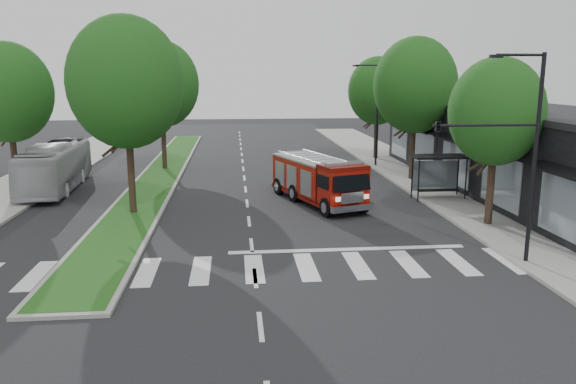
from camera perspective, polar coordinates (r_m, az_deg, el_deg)
name	(u,v)px	position (r m, az deg, el deg)	size (l,w,h in m)	color
ground	(252,245)	(24.34, -3.72, -5.41)	(140.00, 140.00, 0.00)	black
sidewalk_right	(446,191)	(36.45, 15.78, 0.12)	(5.00, 80.00, 0.15)	gray
median	(162,174)	(42.18, -12.70, 1.84)	(3.00, 50.00, 0.15)	gray
storefront_row	(518,151)	(37.92, 22.36, 3.83)	(8.00, 30.00, 5.00)	black
bus_shelter	(438,165)	(33.94, 15.04, 2.69)	(3.20, 1.60, 2.61)	black
tree_right_near	(496,112)	(28.06, 20.38, 7.64)	(4.40, 4.40, 8.05)	black
tree_right_mid	(415,85)	(39.17, 12.81, 10.52)	(5.60, 5.60, 9.72)	black
tree_right_far	(377,91)	(48.79, 9.08, 10.11)	(5.00, 5.00, 8.73)	black
tree_median_near	(126,83)	(29.72, -16.14, 10.63)	(5.80, 5.80, 10.16)	black
tree_median_far	(161,84)	(43.56, -12.76, 10.63)	(5.60, 5.60, 9.72)	black
tree_left_mid	(8,92)	(37.69, -26.58, 9.03)	(5.20, 5.20, 9.16)	black
streetlight_right_near	(513,145)	(22.39, 21.92, 4.46)	(4.08, 0.22, 8.00)	black
streetlight_right_far	(375,110)	(44.69, 8.86, 8.22)	(2.11, 0.20, 8.00)	black
fire_engine	(318,180)	(31.89, 3.03, 1.21)	(4.85, 8.32, 2.77)	#5F0B05
city_bus	(56,166)	(38.63, -22.53, 2.42)	(2.49, 10.62, 2.96)	#ABABAF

